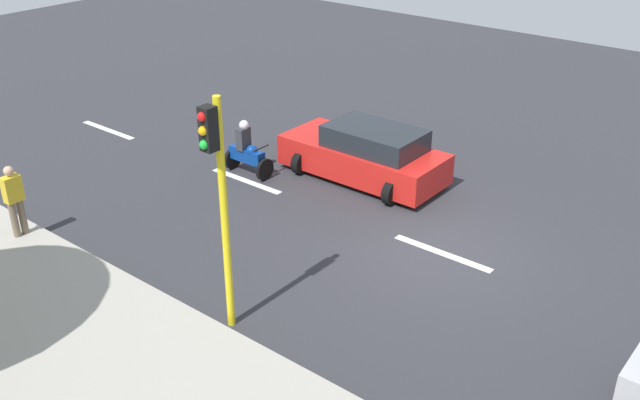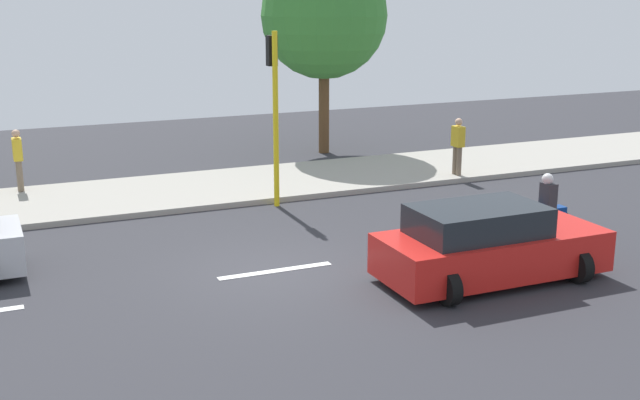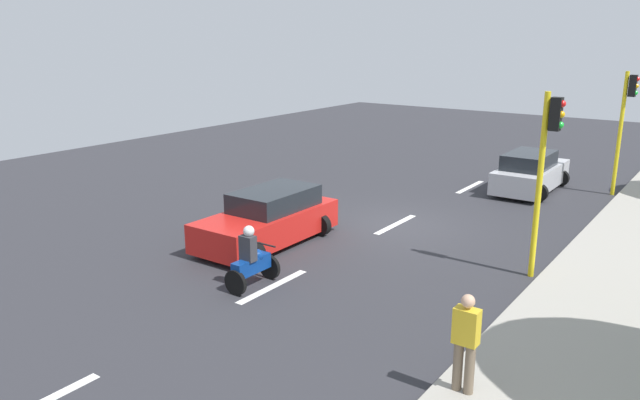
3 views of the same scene
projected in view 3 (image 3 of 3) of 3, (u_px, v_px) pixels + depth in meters
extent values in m
cube|color=#2D2D33|center=(396.00, 226.00, 19.23)|extent=(40.00, 60.00, 0.10)
cube|color=white|center=(273.00, 286.00, 14.49)|extent=(0.20, 2.40, 0.01)
cube|color=white|center=(396.00, 224.00, 19.21)|extent=(0.20, 2.40, 0.01)
cube|color=white|center=(470.00, 187.00, 23.93)|extent=(0.20, 2.40, 0.01)
cube|color=white|center=(520.00, 162.00, 28.65)|extent=(0.20, 2.40, 0.01)
cube|color=red|center=(267.00, 225.00, 17.34)|extent=(1.84, 4.46, 0.80)
cube|color=#1E2328|center=(274.00, 199.00, 17.44)|extent=(1.55, 2.50, 0.56)
cylinder|color=black|center=(254.00, 253.00, 15.79)|extent=(0.64, 0.22, 0.64)
cylinder|color=black|center=(209.00, 241.00, 16.70)|extent=(0.64, 0.22, 0.64)
cylinder|color=black|center=(320.00, 225.00, 18.11)|extent=(0.64, 0.22, 0.64)
cylinder|color=black|center=(278.00, 216.00, 19.01)|extent=(0.64, 0.22, 0.64)
cube|color=#B7B7BC|center=(531.00, 176.00, 23.26)|extent=(1.72, 4.31, 0.80)
cube|color=#1E2328|center=(529.00, 160.00, 22.81)|extent=(1.44, 2.42, 0.56)
cylinder|color=black|center=(522.00, 173.00, 24.86)|extent=(0.64, 0.22, 0.64)
cylinder|color=black|center=(560.00, 178.00, 24.02)|extent=(0.64, 0.22, 0.64)
cylinder|color=black|center=(498.00, 187.00, 22.62)|extent=(0.64, 0.22, 0.64)
cylinder|color=black|center=(539.00, 193.00, 21.78)|extent=(0.64, 0.22, 0.64)
cylinder|color=black|center=(270.00, 267.00, 14.90)|extent=(0.60, 0.10, 0.60)
cylinder|color=black|center=(236.00, 283.00, 13.95)|extent=(0.60, 0.10, 0.60)
cube|color=navy|center=(251.00, 265.00, 14.32)|extent=(0.28, 1.10, 0.36)
sphere|color=navy|center=(257.00, 256.00, 14.43)|extent=(0.32, 0.32, 0.32)
cylinder|color=black|center=(266.00, 245.00, 14.66)|extent=(0.55, 0.04, 0.04)
cube|color=#333338|center=(248.00, 248.00, 14.12)|extent=(0.36, 0.24, 0.60)
sphere|color=silver|center=(249.00, 231.00, 14.06)|extent=(0.26, 0.26, 0.26)
cylinder|color=#72604C|center=(458.00, 365.00, 9.94)|extent=(0.16, 0.16, 0.85)
cylinder|color=#72604C|center=(470.00, 369.00, 9.83)|extent=(0.16, 0.16, 0.85)
cube|color=gold|center=(466.00, 326.00, 9.69)|extent=(0.40, 0.24, 0.60)
sphere|color=tan|center=(468.00, 301.00, 9.58)|extent=(0.22, 0.22, 0.22)
cylinder|color=yellow|center=(620.00, 134.00, 22.24)|extent=(0.14, 0.14, 4.50)
cube|color=black|center=(633.00, 86.00, 21.66)|extent=(0.24, 0.24, 0.76)
sphere|color=red|center=(637.00, 79.00, 21.53)|extent=(0.16, 0.16, 0.16)
sphere|color=#F2A50C|center=(637.00, 86.00, 21.59)|extent=(0.16, 0.16, 0.16)
sphere|color=green|center=(636.00, 93.00, 21.65)|extent=(0.16, 0.16, 0.16)
cylinder|color=yellow|center=(539.00, 187.00, 14.55)|extent=(0.14, 0.14, 4.50)
cube|color=black|center=(556.00, 114.00, 13.97)|extent=(0.24, 0.24, 0.76)
sphere|color=red|center=(562.00, 104.00, 13.84)|extent=(0.16, 0.16, 0.16)
sphere|color=#F2A50C|center=(561.00, 114.00, 13.91)|extent=(0.16, 0.16, 0.16)
sphere|color=green|center=(560.00, 125.00, 13.97)|extent=(0.16, 0.16, 0.16)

